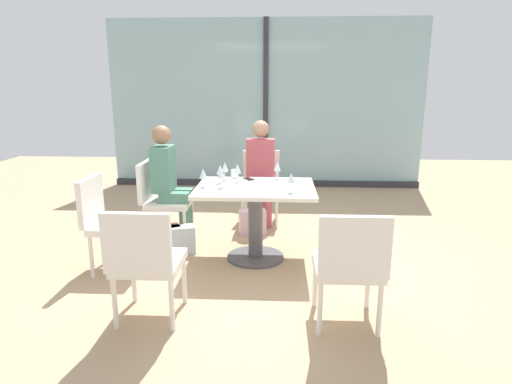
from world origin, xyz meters
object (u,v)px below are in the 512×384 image
(wine_glass_1, at_px, (203,174))
(handbag_1, at_px, (253,222))
(chair_near_window, at_px, (261,182))
(handbag_0, at_px, (180,239))
(wine_glass_0, at_px, (238,169))
(chair_front_right, at_px, (350,262))
(chair_side_end, at_px, (108,218))
(coffee_cup, at_px, (235,174))
(chair_far_left, at_px, (160,196))
(wine_glass_2, at_px, (291,178))
(dining_table_main, at_px, (255,207))
(cell_phone_on_table, at_px, (249,179))
(wine_glass_6, at_px, (225,167))
(person_far_left, at_px, (169,178))
(handbag_2, at_px, (165,239))
(chair_front_left, at_px, (145,258))
(wine_glass_4, at_px, (277,167))
(wine_glass_5, at_px, (221,174))
(person_near_window, at_px, (260,168))
(wine_glass_3, at_px, (220,170))

(wine_glass_1, xyz_separation_m, handbag_1, (0.42, 0.80, -0.72))
(chair_near_window, relative_size, handbag_0, 2.90)
(chair_near_window, xyz_separation_m, wine_glass_0, (-0.19, -1.05, 0.37))
(chair_front_right, bearing_deg, chair_side_end, 155.83)
(chair_near_window, xyz_separation_m, coffee_cup, (-0.23, -0.87, 0.28))
(chair_far_left, height_order, wine_glass_2, wine_glass_2)
(dining_table_main, height_order, chair_front_right, chair_front_right)
(chair_front_right, xyz_separation_m, cell_phone_on_table, (-0.79, 1.55, 0.24))
(handbag_1, bearing_deg, wine_glass_6, -129.89)
(coffee_cup, relative_size, handbag_0, 0.30)
(coffee_cup, bearing_deg, chair_side_end, -147.56)
(dining_table_main, relative_size, chair_far_left, 1.29)
(person_far_left, distance_m, wine_glass_0, 0.84)
(chair_side_end, xyz_separation_m, handbag_1, (1.25, 1.06, -0.36))
(wine_glass_0, relative_size, wine_glass_6, 1.00)
(handbag_2, bearing_deg, coffee_cup, -7.02)
(wine_glass_2, distance_m, handbag_0, 1.36)
(handbag_1, bearing_deg, chair_near_window, 70.42)
(chair_front_left, distance_m, wine_glass_4, 1.85)
(chair_far_left, distance_m, wine_glass_4, 1.33)
(coffee_cup, distance_m, handbag_2, 0.97)
(wine_glass_5, bearing_deg, person_near_window, 75.38)
(wine_glass_4, bearing_deg, chair_near_window, 102.81)
(chair_front_right, relative_size, handbag_0, 2.90)
(chair_near_window, bearing_deg, wine_glass_1, -110.57)
(chair_far_left, height_order, coffee_cup, chair_far_left)
(person_far_left, height_order, handbag_0, person_far_left)
(chair_front_right, bearing_deg, chair_front_left, 180.00)
(chair_front_right, distance_m, handbag_1, 2.14)
(wine_glass_0, distance_m, wine_glass_1, 0.39)
(wine_glass_0, bearing_deg, wine_glass_2, -38.51)
(cell_phone_on_table, xyz_separation_m, handbag_2, (-0.84, -0.22, -0.59))
(dining_table_main, relative_size, wine_glass_5, 6.07)
(wine_glass_3, relative_size, handbag_1, 0.62)
(cell_phone_on_table, distance_m, handbag_2, 1.05)
(dining_table_main, height_order, chair_far_left, chair_far_left)
(coffee_cup, height_order, handbag_2, coffee_cup)
(wine_glass_3, height_order, wine_glass_4, same)
(chair_side_end, distance_m, wine_glass_6, 1.22)
(wine_glass_5, bearing_deg, cell_phone_on_table, 60.25)
(chair_far_left, bearing_deg, handbag_1, 13.90)
(wine_glass_1, distance_m, wine_glass_6, 0.37)
(dining_table_main, xyz_separation_m, chair_near_window, (0.00, 1.23, -0.03))
(wine_glass_6, height_order, coffee_cup, wine_glass_6)
(wine_glass_6, bearing_deg, chair_front_left, -104.28)
(wine_glass_3, relative_size, handbag_0, 0.62)
(wine_glass_3, xyz_separation_m, coffee_cup, (0.12, 0.25, -0.09))
(wine_glass_5, bearing_deg, wine_glass_4, 38.34)
(chair_front_left, bearing_deg, dining_table_main, 60.19)
(wine_glass_1, relative_size, wine_glass_6, 1.00)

